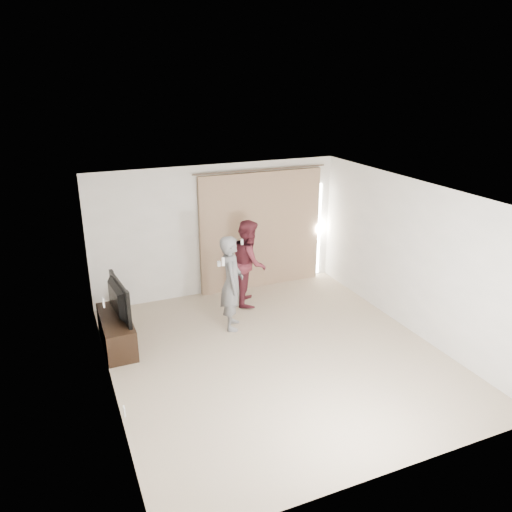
{
  "coord_description": "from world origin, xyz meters",
  "views": [
    {
      "loc": [
        -2.98,
        -6.22,
        4.18
      ],
      "look_at": [
        0.16,
        1.2,
        1.25
      ],
      "focal_mm": 35.0,
      "sensor_mm": 36.0,
      "label": 1
    }
  ],
  "objects_px": {
    "tv": "(113,300)",
    "person_woman": "(249,262)",
    "tv_console": "(117,331)",
    "person_man": "(232,283)"
  },
  "relations": [
    {
      "from": "tv",
      "to": "person_woman",
      "type": "relative_size",
      "value": 0.65
    },
    {
      "from": "person_man",
      "to": "person_woman",
      "type": "distance_m",
      "value": 1.06
    },
    {
      "from": "tv",
      "to": "person_man",
      "type": "distance_m",
      "value": 1.96
    },
    {
      "from": "tv",
      "to": "person_woman",
      "type": "height_order",
      "value": "person_woman"
    },
    {
      "from": "person_man",
      "to": "person_woman",
      "type": "bearing_deg",
      "value": 51.52
    },
    {
      "from": "tv_console",
      "to": "person_woman",
      "type": "height_order",
      "value": "person_woman"
    },
    {
      "from": "person_man",
      "to": "person_woman",
      "type": "relative_size",
      "value": 1.01
    },
    {
      "from": "person_man",
      "to": "tv",
      "type": "bearing_deg",
      "value": 176.3
    },
    {
      "from": "tv_console",
      "to": "person_man",
      "type": "xyz_separation_m",
      "value": [
        1.96,
        -0.13,
        0.58
      ]
    },
    {
      "from": "tv_console",
      "to": "person_man",
      "type": "bearing_deg",
      "value": -3.7
    }
  ]
}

